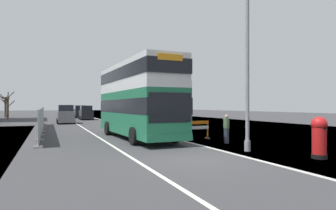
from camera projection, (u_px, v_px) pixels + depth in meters
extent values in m
cube|color=#38383A|center=(192.00, 161.00, 11.88)|extent=(140.00, 280.00, 0.10)
cube|color=#B2AFA8|center=(241.00, 156.00, 12.76)|extent=(0.24, 196.00, 0.01)
cube|color=silver|center=(141.00, 164.00, 11.08)|extent=(0.16, 168.00, 0.01)
cube|color=#1E6B47|center=(137.00, 112.00, 19.76)|extent=(2.96, 10.70, 2.74)
cube|color=silver|center=(137.00, 89.00, 19.76)|extent=(2.96, 10.70, 0.40)
cube|color=silver|center=(137.00, 75.00, 19.77)|extent=(2.93, 10.59, 1.43)
cube|color=black|center=(137.00, 106.00, 19.76)|extent=(2.99, 10.81, 0.88)
cube|color=black|center=(137.00, 75.00, 19.77)|extent=(2.97, 10.75, 0.78)
cube|color=black|center=(170.00, 108.00, 14.92)|extent=(2.31, 0.16, 1.51)
cube|color=orange|center=(170.00, 57.00, 14.92)|extent=(1.38, 0.12, 0.32)
cube|color=#1E6B47|center=(137.00, 130.00, 19.76)|extent=(2.99, 10.81, 0.36)
cylinder|color=black|center=(134.00, 136.00, 16.24)|extent=(0.34, 1.01, 1.00)
cylinder|color=black|center=(175.00, 134.00, 17.28)|extent=(0.34, 1.01, 1.00)
cylinder|color=black|center=(108.00, 128.00, 21.89)|extent=(0.34, 1.01, 1.00)
cylinder|color=black|center=(140.00, 127.00, 22.93)|extent=(0.34, 1.01, 1.00)
cylinder|color=gray|center=(247.00, 54.00, 14.09)|extent=(0.18, 0.18, 9.19)
cylinder|color=gray|center=(247.00, 146.00, 14.07)|extent=(0.29, 0.29, 0.50)
cylinder|color=black|center=(319.00, 156.00, 12.12)|extent=(0.61, 0.61, 0.18)
cylinder|color=red|center=(319.00, 139.00, 12.12)|extent=(0.56, 0.56, 1.22)
sphere|color=red|center=(319.00, 124.00, 12.12)|extent=(0.63, 0.63, 0.63)
cube|color=black|center=(325.00, 128.00, 11.85)|extent=(0.22, 0.03, 0.07)
cube|color=orange|center=(199.00, 122.00, 19.06)|extent=(1.44, 0.25, 0.20)
cube|color=white|center=(199.00, 127.00, 19.06)|extent=(1.44, 0.25, 0.20)
cube|color=orange|center=(191.00, 131.00, 18.75)|extent=(0.08, 0.08, 1.08)
cube|color=black|center=(191.00, 139.00, 18.75)|extent=(0.19, 0.45, 0.08)
cube|color=orange|center=(208.00, 131.00, 19.37)|extent=(0.08, 0.08, 1.08)
cube|color=black|center=(208.00, 138.00, 19.37)|extent=(0.19, 0.45, 0.08)
cube|color=#A8AAAD|center=(39.00, 127.00, 16.59)|extent=(0.04, 3.26, 1.88)
cube|color=#A8AAAD|center=(40.00, 123.00, 19.74)|extent=(0.04, 3.26, 1.88)
cube|color=#A8AAAD|center=(41.00, 121.00, 22.90)|extent=(0.04, 3.26, 1.88)
cube|color=#A8AAAD|center=(42.00, 119.00, 26.05)|extent=(0.04, 3.26, 1.88)
cube|color=#A8AAAD|center=(43.00, 118.00, 29.20)|extent=(0.04, 3.26, 1.88)
cube|color=#A8AAAD|center=(43.00, 116.00, 32.35)|extent=(0.04, 3.26, 1.88)
cylinder|color=#939699|center=(38.00, 129.00, 15.02)|extent=(0.06, 0.06, 1.98)
cube|color=gray|center=(38.00, 147.00, 15.01)|extent=(0.44, 0.20, 0.12)
cylinder|color=#939699|center=(40.00, 125.00, 18.17)|extent=(0.06, 0.06, 1.98)
cube|color=gray|center=(40.00, 140.00, 18.17)|extent=(0.44, 0.20, 0.12)
cylinder|color=#939699|center=(41.00, 122.00, 21.32)|extent=(0.06, 0.06, 1.98)
cube|color=gray|center=(41.00, 135.00, 21.32)|extent=(0.44, 0.20, 0.12)
cylinder|color=#939699|center=(42.00, 120.00, 24.47)|extent=(0.06, 0.06, 1.98)
cube|color=gray|center=(42.00, 131.00, 24.47)|extent=(0.44, 0.20, 0.12)
cylinder|color=#939699|center=(42.00, 118.00, 27.62)|extent=(0.06, 0.06, 1.98)
cube|color=gray|center=(42.00, 128.00, 27.62)|extent=(0.44, 0.20, 0.12)
cylinder|color=#939699|center=(43.00, 117.00, 30.78)|extent=(0.06, 0.06, 1.98)
cube|color=gray|center=(43.00, 126.00, 30.77)|extent=(0.44, 0.20, 0.12)
cylinder|color=#939699|center=(43.00, 116.00, 33.93)|extent=(0.06, 0.06, 1.98)
cube|color=gray|center=(43.00, 124.00, 33.93)|extent=(0.44, 0.20, 0.12)
cube|color=slate|center=(66.00, 117.00, 36.33)|extent=(1.82, 4.54, 1.30)
cube|color=black|center=(66.00, 108.00, 36.33)|extent=(1.67, 2.50, 0.77)
cylinder|color=black|center=(72.00, 120.00, 37.97)|extent=(0.20, 0.60, 0.60)
cylinder|color=black|center=(57.00, 121.00, 37.29)|extent=(0.20, 0.60, 0.60)
cylinder|color=black|center=(74.00, 121.00, 35.36)|extent=(0.20, 0.60, 0.60)
cylinder|color=black|center=(58.00, 122.00, 34.68)|extent=(0.20, 0.60, 0.60)
cube|color=black|center=(86.00, 115.00, 46.08)|extent=(1.75, 4.45, 1.22)
cube|color=black|center=(86.00, 108.00, 46.08)|extent=(1.61, 2.45, 0.78)
cylinder|color=black|center=(91.00, 117.00, 47.69)|extent=(0.20, 0.60, 0.60)
cylinder|color=black|center=(79.00, 117.00, 47.03)|extent=(0.20, 0.60, 0.60)
cylinder|color=black|center=(93.00, 118.00, 45.13)|extent=(0.20, 0.60, 0.60)
cylinder|color=black|center=(81.00, 118.00, 44.47)|extent=(0.20, 0.60, 0.60)
cube|color=black|center=(80.00, 113.00, 53.22)|extent=(1.86, 4.23, 1.37)
cube|color=black|center=(80.00, 107.00, 53.22)|extent=(1.71, 2.33, 0.67)
cylinder|color=black|center=(84.00, 116.00, 54.78)|extent=(0.20, 0.60, 0.60)
cylinder|color=black|center=(74.00, 116.00, 54.08)|extent=(0.20, 0.60, 0.60)
cylinder|color=black|center=(86.00, 116.00, 52.35)|extent=(0.20, 0.60, 0.60)
cylinder|color=black|center=(75.00, 116.00, 51.65)|extent=(0.20, 0.60, 0.60)
cylinder|color=#4C3D2D|center=(8.00, 109.00, 46.93)|extent=(0.28, 0.28, 3.27)
cylinder|color=#4C3D2D|center=(11.00, 104.00, 47.14)|extent=(1.04, 0.19, 1.10)
cylinder|color=#4C3D2D|center=(9.00, 99.00, 47.38)|extent=(0.24, 1.02, 1.06)
cylinder|color=#4C3D2D|center=(4.00, 102.00, 47.10)|extent=(1.23, 0.92, 1.05)
cylinder|color=#4C3D2D|center=(2.00, 96.00, 46.31)|extent=(1.66, 0.84, 1.59)
cylinder|color=#4C3D2D|center=(8.00, 97.00, 46.27)|extent=(0.33, 1.61, 1.53)
cylinder|color=#4C3D2D|center=(6.00, 107.00, 55.03)|extent=(0.37, 0.37, 3.79)
cylinder|color=#4C3D2D|center=(10.00, 96.00, 55.38)|extent=(1.57, 0.32, 1.58)
cylinder|color=#4C3D2D|center=(7.00, 101.00, 55.66)|extent=(0.54, 1.38, 1.28)
cylinder|color=#4C3D2D|center=(4.00, 103.00, 55.63)|extent=(0.69, 1.62, 1.20)
cylinder|color=#4C3D2D|center=(1.00, 97.00, 54.57)|extent=(1.63, 0.58, 1.07)
cylinder|color=#4C3D2D|center=(2.00, 99.00, 54.31)|extent=(1.08, 1.31, 1.44)
cylinder|color=#4C3D2D|center=(6.00, 99.00, 54.53)|extent=(0.55, 1.35, 1.11)
cylinder|color=#2D3342|center=(226.00, 136.00, 17.12)|extent=(0.29, 0.29, 0.86)
cylinder|color=#51704C|center=(226.00, 123.00, 17.12)|extent=(0.34, 0.34, 0.57)
sphere|color=tan|center=(226.00, 116.00, 17.12)|extent=(0.22, 0.22, 0.22)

